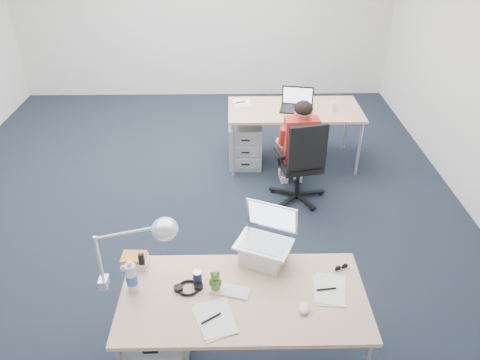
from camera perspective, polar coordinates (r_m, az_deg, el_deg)
name	(u,v)px	position (r m, az deg, el deg)	size (l,w,h in m)	color
floor	(191,213)	(5.09, -5.96, -4.04)	(7.00, 7.00, 0.00)	black
room	(181,56)	(4.32, -7.24, 14.73)	(6.02, 7.02, 2.80)	silver
desk_near	(243,300)	(3.15, 0.41, -14.47)	(1.60, 0.80, 0.73)	tan
desk_far	(294,112)	(5.76, 6.64, 8.23)	(1.60, 0.80, 0.73)	tan
office_chair	(299,178)	(5.17, 7.20, 0.25)	(0.74, 0.74, 0.99)	black
seated_person	(298,146)	(5.16, 7.04, 4.10)	(0.37, 0.64, 1.16)	red
drawer_pedestal_near	(158,337)	(3.53, -9.94, -18.35)	(0.40, 0.50, 0.55)	#AAAEB0
drawer_pedestal_far	(245,143)	(5.87, 0.59, 4.50)	(0.40, 0.50, 0.55)	#AAAEB0
silver_laptop	(264,238)	(3.24, 2.96, -7.09)	(0.38, 0.30, 0.40)	silver
wireless_keyboard	(230,291)	(3.14, -1.22, -13.33)	(0.26, 0.11, 0.01)	white
computer_mouse	(304,308)	(3.04, 7.81, -15.20)	(0.07, 0.11, 0.04)	white
headphones	(188,287)	(3.17, -6.30, -12.86)	(0.19, 0.15, 0.03)	black
can_koozie	(197,277)	(3.18, -5.22, -11.74)	(0.06, 0.06, 0.10)	#142240
water_bottle	(131,276)	(3.15, -13.10, -11.33)	(0.08, 0.08, 0.24)	silver
bear_figurine	(215,281)	(3.11, -3.03, -12.14)	(0.08, 0.06, 0.15)	#2E671B
book_stack	(135,260)	(3.38, -12.71, -9.55)	(0.18, 0.14, 0.08)	silver
cordless_phone	(142,262)	(3.31, -11.87, -9.78)	(0.04, 0.02, 0.14)	black
papers_left	(214,320)	(2.98, -3.15, -16.62)	(0.21, 0.30, 0.01)	#F8FF93
papers_right	(329,290)	(3.20, 10.79, -13.05)	(0.20, 0.28, 0.01)	#F8FF93
sunglasses	(341,267)	(3.36, 12.25, -10.38)	(0.10, 0.05, 0.02)	black
desk_lamp	(125,253)	(3.08, -13.88, -8.66)	(0.49, 0.18, 0.56)	silver
dark_laptop	(297,99)	(5.65, 6.95, 9.73)	(0.38, 0.37, 0.28)	black
far_cup	(333,106)	(5.75, 11.21, 8.86)	(0.07, 0.07, 0.11)	white
far_papers	(241,103)	(5.85, 0.18, 9.36)	(0.20, 0.29, 0.01)	white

